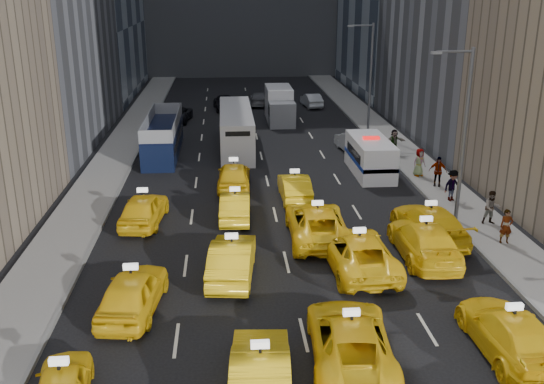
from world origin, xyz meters
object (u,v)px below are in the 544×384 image
Objects in this scene: nypd_van at (370,157)px; double_decker at (163,135)px; box_truck at (280,105)px; pedestrian_0 at (506,226)px; city_bus at (236,129)px.

double_decker is (-13.97, 6.06, 0.28)m from nypd_van.
box_truck is (-4.44, 16.64, 0.35)m from nypd_van.
pedestrian_0 is at bearing -71.51° from nypd_van.
pedestrian_0 is at bearing -73.92° from box_truck.
double_decker is at bearing -168.70° from city_bus.
city_bus is 6.87× the size of pedestrian_0.
city_bus is at bearing 127.84° from pedestrian_0.
city_bus is 1.73× the size of box_truck.
box_truck is (9.53, 10.58, 0.08)m from double_decker.
nypd_van is 12.63m from pedestrian_0.
box_truck reaches higher than pedestrian_0.
city_bus is at bearing 140.56° from nypd_van.
city_bus reaches higher than nypd_van.
nypd_van is 0.89× the size of box_truck.
nypd_van is 0.59× the size of double_decker.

